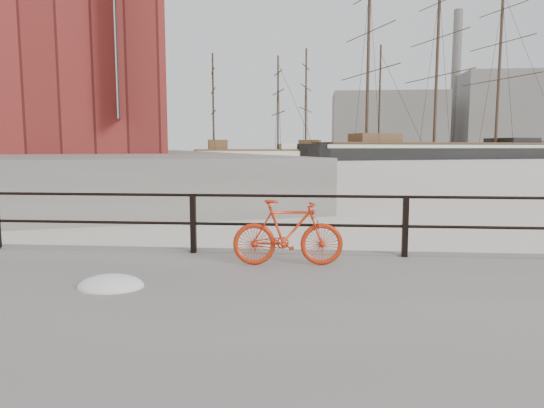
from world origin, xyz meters
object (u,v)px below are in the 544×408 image
(workboat_near, at_px, (21,173))
(workboat_far, at_px, (90,166))
(schooner_mid, at_px, (341,159))
(bicycle, at_px, (288,233))
(barque_black, at_px, (433,159))
(schooner_left, at_px, (246,161))

(workboat_near, distance_m, workboat_far, 15.10)
(schooner_mid, bearing_deg, workboat_near, -112.15)
(bicycle, height_order, schooner_mid, schooner_mid)
(barque_black, distance_m, schooner_mid, 17.11)
(bicycle, height_order, workboat_far, workboat_far)
(bicycle, bearing_deg, workboat_near, 122.90)
(bicycle, height_order, workboat_near, workboat_near)
(bicycle, distance_m, barque_black, 86.48)
(workboat_far, bearing_deg, barque_black, -8.98)
(bicycle, relative_size, schooner_mid, 0.06)
(schooner_mid, height_order, workboat_near, schooner_mid)
(schooner_left, height_order, workboat_far, schooner_left)
(barque_black, bearing_deg, schooner_left, 177.26)
(bicycle, distance_m, schooner_left, 72.30)
(barque_black, distance_m, workboat_near, 69.51)
(schooner_left, bearing_deg, workboat_far, -136.82)
(bicycle, relative_size, workboat_far, 0.16)
(workboat_far, bearing_deg, schooner_mid, 1.04)
(workboat_near, xyz_separation_m, workboat_far, (-1.10, 15.06, 0.00))
(barque_black, bearing_deg, workboat_near, -154.94)
(schooner_mid, relative_size, schooner_left, 1.23)
(bicycle, height_order, barque_black, barque_black)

